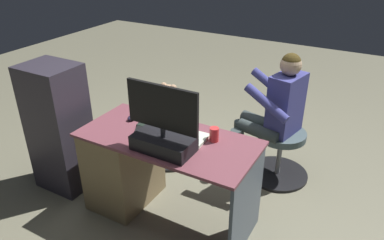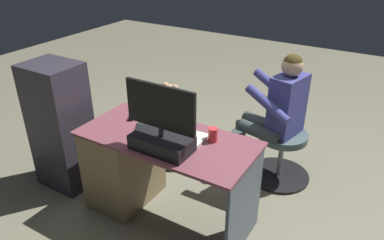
{
  "view_description": "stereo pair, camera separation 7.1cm",
  "coord_description": "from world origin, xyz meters",
  "px_view_note": "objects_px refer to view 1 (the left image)",
  "views": [
    {
      "loc": [
        -1.27,
        2.3,
        2.03
      ],
      "look_at": [
        -0.02,
        0.08,
        0.71
      ],
      "focal_mm": 34.45,
      "sensor_mm": 36.0,
      "label": 1
    },
    {
      "loc": [
        -1.33,
        2.26,
        2.03
      ],
      "look_at": [
        -0.02,
        0.08,
        0.71
      ],
      "focal_mm": 34.45,
      "sensor_mm": 36.0,
      "label": 2
    }
  ],
  "objects_px": {
    "keyboard": "(165,128)",
    "teddy_bear": "(170,102)",
    "desk": "(133,163)",
    "computer_mouse": "(132,118)",
    "monitor": "(163,132)",
    "visitor_chair": "(280,152)",
    "person": "(274,108)",
    "cup": "(214,134)",
    "tv_remote": "(139,128)",
    "office_chair_teddy": "(170,134)"
  },
  "relations": [
    {
      "from": "desk",
      "to": "keyboard",
      "type": "bearing_deg",
      "value": -160.93
    },
    {
      "from": "computer_mouse",
      "to": "teddy_bear",
      "type": "bearing_deg",
      "value": -85.03
    },
    {
      "from": "visitor_chair",
      "to": "person",
      "type": "xyz_separation_m",
      "value": [
        0.09,
        0.02,
        0.42
      ]
    },
    {
      "from": "computer_mouse",
      "to": "visitor_chair",
      "type": "bearing_deg",
      "value": -138.86
    },
    {
      "from": "visitor_chair",
      "to": "keyboard",
      "type": "bearing_deg",
      "value": 52.42
    },
    {
      "from": "desk",
      "to": "cup",
      "type": "height_order",
      "value": "cup"
    },
    {
      "from": "desk",
      "to": "visitor_chair",
      "type": "bearing_deg",
      "value": -134.15
    },
    {
      "from": "teddy_bear",
      "to": "person",
      "type": "relative_size",
      "value": 0.29
    },
    {
      "from": "monitor",
      "to": "office_chair_teddy",
      "type": "xyz_separation_m",
      "value": [
        0.51,
        -0.86,
        -0.58
      ]
    },
    {
      "from": "teddy_bear",
      "to": "person",
      "type": "bearing_deg",
      "value": -167.6
    },
    {
      "from": "office_chair_teddy",
      "to": "visitor_chair",
      "type": "relative_size",
      "value": 0.94
    },
    {
      "from": "desk",
      "to": "monitor",
      "type": "distance_m",
      "value": 0.64
    },
    {
      "from": "keyboard",
      "to": "computer_mouse",
      "type": "bearing_deg",
      "value": -2.09
    },
    {
      "from": "computer_mouse",
      "to": "teddy_bear",
      "type": "xyz_separation_m",
      "value": [
        0.05,
        -0.62,
        -0.12
      ]
    },
    {
      "from": "desk",
      "to": "tv_remote",
      "type": "xyz_separation_m",
      "value": [
        -0.09,
        -0.0,
        0.34
      ]
    },
    {
      "from": "monitor",
      "to": "cup",
      "type": "height_order",
      "value": "monitor"
    },
    {
      "from": "keyboard",
      "to": "tv_remote",
      "type": "distance_m",
      "value": 0.19
    },
    {
      "from": "tv_remote",
      "to": "person",
      "type": "distance_m",
      "value": 1.18
    },
    {
      "from": "keyboard",
      "to": "person",
      "type": "xyz_separation_m",
      "value": [
        -0.57,
        -0.84,
        -0.05
      ]
    },
    {
      "from": "computer_mouse",
      "to": "tv_remote",
      "type": "bearing_deg",
      "value": 144.99
    },
    {
      "from": "cup",
      "to": "visitor_chair",
      "type": "relative_size",
      "value": 0.18
    },
    {
      "from": "monitor",
      "to": "visitor_chair",
      "type": "relative_size",
      "value": 0.93
    },
    {
      "from": "monitor",
      "to": "cup",
      "type": "distance_m",
      "value": 0.37
    },
    {
      "from": "desk",
      "to": "keyboard",
      "type": "height_order",
      "value": "keyboard"
    },
    {
      "from": "cup",
      "to": "office_chair_teddy",
      "type": "distance_m",
      "value": 1.08
    },
    {
      "from": "monitor",
      "to": "person",
      "type": "height_order",
      "value": "monitor"
    },
    {
      "from": "keyboard",
      "to": "cup",
      "type": "relative_size",
      "value": 4.09
    },
    {
      "from": "monitor",
      "to": "office_chair_teddy",
      "type": "distance_m",
      "value": 1.16
    },
    {
      "from": "desk",
      "to": "teddy_bear",
      "type": "height_order",
      "value": "teddy_bear"
    },
    {
      "from": "keyboard",
      "to": "visitor_chair",
      "type": "bearing_deg",
      "value": -127.58
    },
    {
      "from": "keyboard",
      "to": "computer_mouse",
      "type": "xyz_separation_m",
      "value": [
        0.31,
        -0.01,
        0.01
      ]
    },
    {
      "from": "person",
      "to": "cup",
      "type": "bearing_deg",
      "value": 77.52
    },
    {
      "from": "computer_mouse",
      "to": "tv_remote",
      "type": "height_order",
      "value": "computer_mouse"
    },
    {
      "from": "monitor",
      "to": "visitor_chair",
      "type": "distance_m",
      "value": 1.35
    },
    {
      "from": "person",
      "to": "keyboard",
      "type": "bearing_deg",
      "value": 55.72
    },
    {
      "from": "keyboard",
      "to": "tv_remote",
      "type": "bearing_deg",
      "value": 27.41
    },
    {
      "from": "person",
      "to": "visitor_chair",
      "type": "bearing_deg",
      "value": -166.94
    },
    {
      "from": "computer_mouse",
      "to": "tv_remote",
      "type": "relative_size",
      "value": 0.64
    },
    {
      "from": "computer_mouse",
      "to": "office_chair_teddy",
      "type": "distance_m",
      "value": 0.77
    },
    {
      "from": "keyboard",
      "to": "teddy_bear",
      "type": "xyz_separation_m",
      "value": [
        0.36,
        -0.63,
        -0.11
      ]
    },
    {
      "from": "computer_mouse",
      "to": "cup",
      "type": "height_order",
      "value": "cup"
    },
    {
      "from": "tv_remote",
      "to": "person",
      "type": "bearing_deg",
      "value": -154.01
    },
    {
      "from": "cup",
      "to": "person",
      "type": "xyz_separation_m",
      "value": [
        -0.18,
        -0.8,
        -0.09
      ]
    },
    {
      "from": "desk",
      "to": "computer_mouse",
      "type": "xyz_separation_m",
      "value": [
        0.05,
        -0.1,
        0.35
      ]
    },
    {
      "from": "tv_remote",
      "to": "teddy_bear",
      "type": "height_order",
      "value": "teddy_bear"
    },
    {
      "from": "visitor_chair",
      "to": "monitor",
      "type": "bearing_deg",
      "value": 65.13
    },
    {
      "from": "desk",
      "to": "tv_remote",
      "type": "bearing_deg",
      "value": -178.42
    },
    {
      "from": "computer_mouse",
      "to": "desk",
      "type": "bearing_deg",
      "value": 115.93
    },
    {
      "from": "desk",
      "to": "office_chair_teddy",
      "type": "height_order",
      "value": "desk"
    },
    {
      "from": "monitor",
      "to": "computer_mouse",
      "type": "distance_m",
      "value": 0.54
    }
  ]
}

